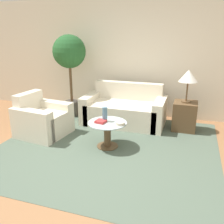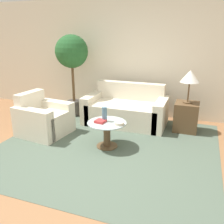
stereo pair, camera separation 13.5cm
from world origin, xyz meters
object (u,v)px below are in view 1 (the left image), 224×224
armchair (41,120)px  book_stack (101,121)px  vase (105,114)px  sofa_main (125,110)px  bowl (120,123)px  coffee_table (107,131)px  potted_plant (70,57)px  table_lamp (188,77)px

armchair → book_stack: armchair is taller
vase → armchair: bearing=176.0°
sofa_main → bowl: size_ratio=11.31×
coffee_table → book_stack: size_ratio=3.56×
sofa_main → book_stack: 1.32m
bowl → potted_plant: bearing=138.9°
armchair → potted_plant: (0.04, 1.20, 1.07)m
bowl → vase: bearing=165.0°
table_lamp → potted_plant: (-2.54, 0.11, 0.27)m
sofa_main → potted_plant: (-1.30, 0.07, 1.07)m
bowl → book_stack: size_ratio=0.82×
vase → book_stack: size_ratio=1.34×
table_lamp → vase: (-1.26, -1.18, -0.50)m
bowl → book_stack: (-0.34, -0.00, -0.00)m
coffee_table → vase: bearing=147.2°
sofa_main → coffee_table: size_ratio=2.60×
sofa_main → table_lamp: size_ratio=2.69×
armchair → coffee_table: 1.38m
potted_plant → vase: size_ratio=7.38×
potted_plant → vase: bearing=-45.3°
coffee_table → sofa_main: bearing=91.7°
vase → bowl: vase is taller
sofa_main → table_lamp: 1.48m
sofa_main → book_stack: bearing=-92.7°
sofa_main → vase: size_ratio=6.87×
potted_plant → bowl: size_ratio=12.14×
bowl → book_stack: bowl is taller
coffee_table → bowl: bearing=-10.1°
book_stack → sofa_main: bearing=96.7°
sofa_main → potted_plant: bearing=176.9°
vase → book_stack: 0.14m
book_stack → potted_plant: bearing=141.4°
bowl → book_stack: bearing=-179.5°
coffee_table → bowl: bowl is taller
table_lamp → vase: bearing=-136.8°
armchair → vase: bearing=-87.0°
coffee_table → armchair: bearing=174.7°
sofa_main → vase: sofa_main is taller
potted_plant → bowl: potted_plant is taller
sofa_main → armchair: 1.75m
coffee_table → book_stack: book_stack is taller
book_stack → bowl: bearing=9.9°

